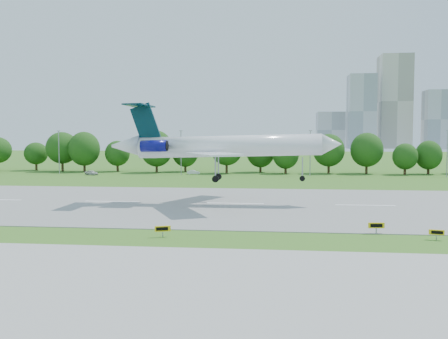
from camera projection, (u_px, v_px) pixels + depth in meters
ground at (214, 235)px, 53.49m from camera, size 600.00×600.00×0.00m
runway at (235, 204)px, 78.27m from camera, size 400.00×45.00×0.08m
taxiway at (181, 285)px, 35.64m from camera, size 400.00×23.00×0.08m
tree_line at (256, 151)px, 144.30m from camera, size 288.40×8.40×10.40m
light_poles at (245, 152)px, 134.65m from camera, size 175.90×0.25×12.19m
skyline at (389, 113)px, 427.64m from camera, size 127.00×52.00×80.00m
airliner at (218, 145)px, 77.95m from camera, size 36.15×26.46×12.37m
taxi_sign_left at (163, 229)px, 52.52m from camera, size 1.66×0.69×1.18m
taxi_sign_centre at (376, 226)px, 54.28m from camera, size 1.76×0.37×1.23m
taxi_sign_right at (437, 232)px, 51.07m from camera, size 1.50×0.52×1.06m
service_vehicle_a at (193, 172)px, 138.89m from camera, size 3.70×1.70×1.18m
service_vehicle_b at (91, 173)px, 136.32m from camera, size 4.20×3.01×1.33m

